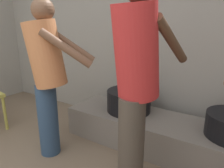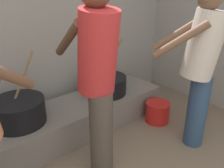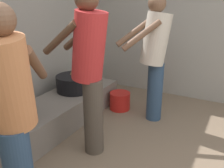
# 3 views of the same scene
# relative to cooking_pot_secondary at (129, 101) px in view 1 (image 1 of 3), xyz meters

# --- Properties ---
(block_enclosure_rear) EXTENTS (5.47, 0.20, 2.49)m
(block_enclosure_rear) POSITION_rel_cooking_pot_secondary_xyz_m (-0.13, 0.48, 0.79)
(block_enclosure_rear) COLOR #9E998E
(block_enclosure_rear) RESTS_ON ground_plane
(hearth_ledge) EXTENTS (2.38, 0.60, 0.33)m
(hearth_ledge) POSITION_rel_cooking_pot_secondary_xyz_m (0.53, -0.04, -0.29)
(hearth_ledge) COLOR slate
(hearth_ledge) RESTS_ON ground_plane
(cooking_pot_secondary) EXTENTS (0.50, 0.50, 0.70)m
(cooking_pot_secondary) POSITION_rel_cooking_pot_secondary_xyz_m (0.00, 0.00, 0.00)
(cooking_pot_secondary) COLOR black
(cooking_pot_secondary) RESTS_ON hearth_ledge
(cook_in_red_shirt) EXTENTS (0.42, 0.72, 1.64)m
(cook_in_red_shirt) POSITION_rel_cooking_pot_secondary_xyz_m (0.43, -0.71, 0.49)
(cook_in_red_shirt) COLOR #4C4238
(cook_in_red_shirt) RESTS_ON ground_plane
(cook_in_orange_shirt) EXTENTS (0.71, 0.62, 1.53)m
(cook_in_orange_shirt) POSITION_rel_cooking_pot_secondary_xyz_m (-0.50, -0.72, 0.41)
(cook_in_orange_shirt) COLOR navy
(cook_in_orange_shirt) RESTS_ON ground_plane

